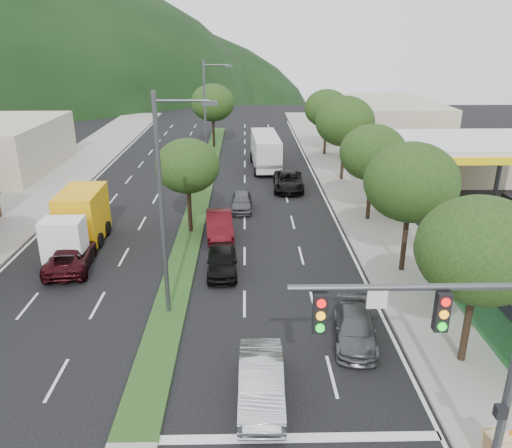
{
  "coord_description": "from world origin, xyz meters",
  "views": [
    {
      "loc": [
        3.62,
        -12.2,
        12.05
      ],
      "look_at": [
        4.13,
        12.37,
        2.69
      ],
      "focal_mm": 35.0,
      "sensor_mm": 36.0,
      "label": 1
    }
  ],
  "objects_px": {
    "streetlight_near": "(166,198)",
    "car_queue_f": "(268,163)",
    "car_queue_b": "(355,329)",
    "motorhome": "(266,151)",
    "tree_med_near": "(188,166)",
    "a_frame_sign": "(498,447)",
    "streetlight_mid": "(207,112)",
    "car_queue_a": "(222,261)",
    "car_queue_e": "(242,201)",
    "car_queue_d": "(288,181)",
    "traffic_signal": "(459,345)",
    "car_queue_c": "(219,224)",
    "tree_r_d": "(345,121)",
    "tree_r_a": "(480,250)",
    "tree_med_far": "(213,103)",
    "box_truck": "(79,222)",
    "tree_r_b": "(411,182)",
    "tree_r_c": "(373,153)",
    "suv_maroon": "(70,257)",
    "tree_r_e": "(327,109)",
    "sedan_silver": "(261,381)"
  },
  "relations": [
    {
      "from": "car_queue_d",
      "to": "tree_r_b",
      "type": "bearing_deg",
      "value": -70.05
    },
    {
      "from": "car_queue_c",
      "to": "car_queue_e",
      "type": "height_order",
      "value": "car_queue_c"
    },
    {
      "from": "tree_r_b",
      "to": "box_truck",
      "type": "height_order",
      "value": "tree_r_b"
    },
    {
      "from": "tree_med_near",
      "to": "a_frame_sign",
      "type": "height_order",
      "value": "tree_med_near"
    },
    {
      "from": "tree_r_a",
      "to": "suv_maroon",
      "type": "distance_m",
      "value": 20.5
    },
    {
      "from": "sedan_silver",
      "to": "motorhome",
      "type": "bearing_deg",
      "value": 88.43
    },
    {
      "from": "box_truck",
      "to": "tree_med_near",
      "type": "bearing_deg",
      "value": -163.9
    },
    {
      "from": "streetlight_near",
      "to": "car_queue_d",
      "type": "relative_size",
      "value": 1.93
    },
    {
      "from": "tree_med_near",
      "to": "car_queue_b",
      "type": "relative_size",
      "value": 1.46
    },
    {
      "from": "streetlight_near",
      "to": "a_frame_sign",
      "type": "xyz_separation_m",
      "value": [
        10.68,
        -9.13,
        -4.75
      ]
    },
    {
      "from": "streetlight_mid",
      "to": "car_queue_e",
      "type": "bearing_deg",
      "value": -73.8
    },
    {
      "from": "suv_maroon",
      "to": "car_queue_c",
      "type": "height_order",
      "value": "car_queue_c"
    },
    {
      "from": "streetlight_mid",
      "to": "car_queue_b",
      "type": "distance_m",
      "value": 29.0
    },
    {
      "from": "tree_r_c",
      "to": "suv_maroon",
      "type": "distance_m",
      "value": 19.82
    },
    {
      "from": "tree_r_b",
      "to": "car_queue_b",
      "type": "height_order",
      "value": "tree_r_b"
    },
    {
      "from": "tree_r_b",
      "to": "tree_med_near",
      "type": "distance_m",
      "value": 13.43
    },
    {
      "from": "car_queue_b",
      "to": "motorhome",
      "type": "bearing_deg",
      "value": 102.99
    },
    {
      "from": "suv_maroon",
      "to": "a_frame_sign",
      "type": "bearing_deg",
      "value": 133.28
    },
    {
      "from": "tree_r_b",
      "to": "box_truck",
      "type": "relative_size",
      "value": 1.05
    },
    {
      "from": "streetlight_mid",
      "to": "suv_maroon",
      "type": "bearing_deg",
      "value": -107.17
    },
    {
      "from": "tree_med_near",
      "to": "motorhome",
      "type": "distance_m",
      "value": 17.79
    },
    {
      "from": "tree_r_d",
      "to": "car_queue_f",
      "type": "xyz_separation_m",
      "value": [
        -6.32,
        3.63,
        -4.49
      ]
    },
    {
      "from": "streetlight_mid",
      "to": "car_queue_e",
      "type": "relative_size",
      "value": 2.62
    },
    {
      "from": "tree_r_d",
      "to": "car_queue_c",
      "type": "xyz_separation_m",
      "value": [
        -10.1,
        -12.57,
        -4.41
      ]
    },
    {
      "from": "traffic_signal",
      "to": "streetlight_mid",
      "type": "height_order",
      "value": "streetlight_mid"
    },
    {
      "from": "streetlight_near",
      "to": "car_queue_a",
      "type": "distance_m",
      "value": 6.71
    },
    {
      "from": "traffic_signal",
      "to": "car_queue_f",
      "type": "bearing_deg",
      "value": 95.45
    },
    {
      "from": "streetlight_mid",
      "to": "suv_maroon",
      "type": "relative_size",
      "value": 2.05
    },
    {
      "from": "car_queue_c",
      "to": "box_truck",
      "type": "relative_size",
      "value": 0.7
    },
    {
      "from": "tree_r_c",
      "to": "tree_r_d",
      "type": "xyz_separation_m",
      "value": [
        0.0,
        10.0,
        0.43
      ]
    },
    {
      "from": "motorhome",
      "to": "tree_r_a",
      "type": "bearing_deg",
      "value": -80.84
    },
    {
      "from": "car_queue_d",
      "to": "tree_r_a",
      "type": "bearing_deg",
      "value": -75.84
    },
    {
      "from": "sedan_silver",
      "to": "motorhome",
      "type": "distance_m",
      "value": 32.67
    },
    {
      "from": "traffic_signal",
      "to": "tree_r_e",
      "type": "height_order",
      "value": "traffic_signal"
    },
    {
      "from": "box_truck",
      "to": "car_queue_c",
      "type": "bearing_deg",
      "value": -171.45
    },
    {
      "from": "car_queue_a",
      "to": "car_queue_e",
      "type": "distance_m",
      "value": 10.41
    },
    {
      "from": "traffic_signal",
      "to": "car_queue_c",
      "type": "bearing_deg",
      "value": 110.61
    },
    {
      "from": "tree_r_d",
      "to": "tree_r_a",
      "type": "bearing_deg",
      "value": -90.0
    },
    {
      "from": "streetlight_near",
      "to": "car_queue_f",
      "type": "bearing_deg",
      "value": 77.95
    },
    {
      "from": "tree_med_near",
      "to": "tree_r_a",
      "type": "bearing_deg",
      "value": -49.4
    },
    {
      "from": "tree_r_d",
      "to": "car_queue_d",
      "type": "xyz_separation_m",
      "value": [
        -4.88,
        -2.57,
        -4.46
      ]
    },
    {
      "from": "streetlight_near",
      "to": "car_queue_f",
      "type": "relative_size",
      "value": 2.09
    },
    {
      "from": "tree_med_far",
      "to": "box_truck",
      "type": "distance_m",
      "value": 28.94
    },
    {
      "from": "tree_r_d",
      "to": "car_queue_a",
      "type": "xyz_separation_m",
      "value": [
        -9.7,
        -17.93,
        -4.51
      ]
    },
    {
      "from": "tree_med_far",
      "to": "sedan_silver",
      "type": "xyz_separation_m",
      "value": [
        4.1,
        -41.92,
        -4.27
      ]
    },
    {
      "from": "tree_r_c",
      "to": "car_queue_d",
      "type": "bearing_deg",
      "value": 123.3
    },
    {
      "from": "tree_r_a",
      "to": "tree_r_b",
      "type": "xyz_separation_m",
      "value": [
        -0.0,
        8.0,
        0.22
      ]
    },
    {
      "from": "car_queue_d",
      "to": "box_truck",
      "type": "relative_size",
      "value": 0.78
    },
    {
      "from": "tree_r_b",
      "to": "tree_med_near",
      "type": "relative_size",
      "value": 1.15
    },
    {
      "from": "car_queue_a",
      "to": "motorhome",
      "type": "bearing_deg",
      "value": 80.11
    }
  ]
}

